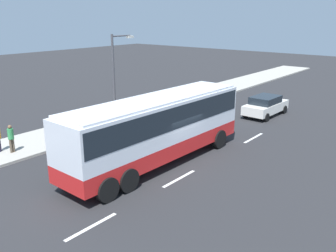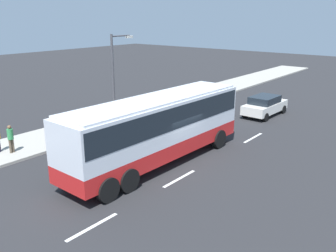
{
  "view_description": "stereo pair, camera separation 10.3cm",
  "coord_description": "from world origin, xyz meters",
  "px_view_note": "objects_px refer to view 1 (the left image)",
  "views": [
    {
      "loc": [
        -14.58,
        -11.39,
        7.53
      ],
      "look_at": [
        -0.15,
        0.31,
        1.9
      ],
      "focal_mm": 39.29,
      "sensor_mm": 36.0,
      "label": 1
    },
    {
      "loc": [
        -14.64,
        -11.31,
        7.53
      ],
      "look_at": [
        -0.15,
        0.31,
        1.9
      ],
      "focal_mm": 39.29,
      "sensor_mm": 36.0,
      "label": 2
    }
  ],
  "objects_px": {
    "car_white_minivan": "(266,105)",
    "coach_bus": "(158,124)",
    "pedestrian_near_curb": "(11,137)",
    "street_lamp": "(116,73)"
  },
  "relations": [
    {
      "from": "coach_bus",
      "to": "car_white_minivan",
      "type": "xyz_separation_m",
      "value": [
        12.57,
        -0.23,
        -1.37
      ]
    },
    {
      "from": "pedestrian_near_curb",
      "to": "street_lamp",
      "type": "xyz_separation_m",
      "value": [
        7.55,
        -0.57,
        2.72
      ]
    },
    {
      "from": "car_white_minivan",
      "to": "coach_bus",
      "type": "bearing_deg",
      "value": -179.42
    },
    {
      "from": "coach_bus",
      "to": "pedestrian_near_curb",
      "type": "xyz_separation_m",
      "value": [
        -4.18,
        7.13,
        -1.13
      ]
    },
    {
      "from": "car_white_minivan",
      "to": "street_lamp",
      "type": "bearing_deg",
      "value": 145.22
    },
    {
      "from": "car_white_minivan",
      "to": "street_lamp",
      "type": "height_order",
      "value": "street_lamp"
    },
    {
      "from": "coach_bus",
      "to": "car_white_minivan",
      "type": "height_order",
      "value": "coach_bus"
    },
    {
      "from": "pedestrian_near_curb",
      "to": "street_lamp",
      "type": "relative_size",
      "value": 0.26
    },
    {
      "from": "street_lamp",
      "to": "coach_bus",
      "type": "bearing_deg",
      "value": -117.16
    },
    {
      "from": "car_white_minivan",
      "to": "pedestrian_near_curb",
      "type": "height_order",
      "value": "pedestrian_near_curb"
    }
  ]
}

